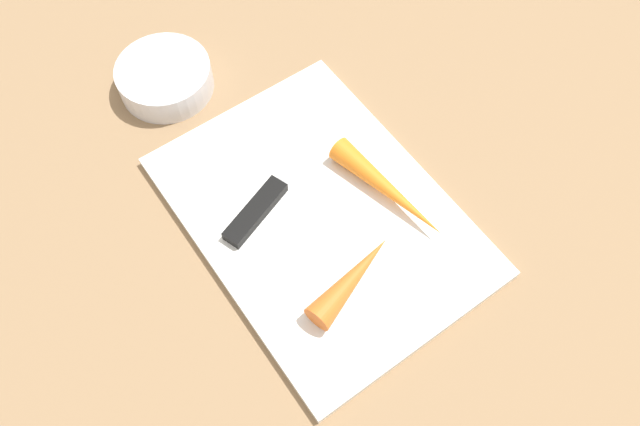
{
  "coord_description": "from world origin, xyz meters",
  "views": [
    {
      "loc": [
        -0.27,
        0.19,
        0.62
      ],
      "look_at": [
        0.0,
        0.0,
        0.01
      ],
      "focal_mm": 35.27,
      "sensor_mm": 36.0,
      "label": 1
    }
  ],
  "objects_px": {
    "knife": "(263,203)",
    "small_bowl": "(165,78)",
    "carrot_short": "(352,278)",
    "carrot_long": "(388,189)",
    "cutting_board": "(320,216)"
  },
  "relations": [
    {
      "from": "knife",
      "to": "small_bowl",
      "type": "height_order",
      "value": "small_bowl"
    },
    {
      "from": "cutting_board",
      "to": "small_bowl",
      "type": "xyz_separation_m",
      "value": [
        0.26,
        0.05,
        0.01
      ]
    },
    {
      "from": "carrot_long",
      "to": "small_bowl",
      "type": "xyz_separation_m",
      "value": [
        0.29,
        0.12,
        -0.01
      ]
    },
    {
      "from": "carrot_short",
      "to": "carrot_long",
      "type": "bearing_deg",
      "value": 18.13
    },
    {
      "from": "carrot_short",
      "to": "small_bowl",
      "type": "distance_m",
      "value": 0.35
    },
    {
      "from": "cutting_board",
      "to": "knife",
      "type": "xyz_separation_m",
      "value": [
        0.04,
        0.05,
        0.01
      ]
    },
    {
      "from": "carrot_short",
      "to": "carrot_long",
      "type": "relative_size",
      "value": 0.75
    },
    {
      "from": "cutting_board",
      "to": "small_bowl",
      "type": "relative_size",
      "value": 3.09
    },
    {
      "from": "knife",
      "to": "cutting_board",
      "type": "bearing_deg",
      "value": -63.84
    },
    {
      "from": "carrot_short",
      "to": "carrot_long",
      "type": "xyz_separation_m",
      "value": [
        0.06,
        -0.1,
        -0.0
      ]
    },
    {
      "from": "cutting_board",
      "to": "carrot_short",
      "type": "xyz_separation_m",
      "value": [
        -0.09,
        0.02,
        0.02
      ]
    },
    {
      "from": "cutting_board",
      "to": "knife",
      "type": "height_order",
      "value": "knife"
    },
    {
      "from": "small_bowl",
      "to": "carrot_long",
      "type": "bearing_deg",
      "value": -157.31
    },
    {
      "from": "cutting_board",
      "to": "knife",
      "type": "relative_size",
      "value": 1.85
    },
    {
      "from": "small_bowl",
      "to": "cutting_board",
      "type": "bearing_deg",
      "value": -169.75
    }
  ]
}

